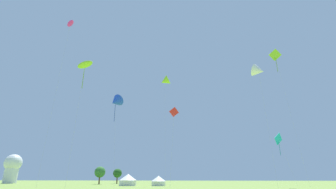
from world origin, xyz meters
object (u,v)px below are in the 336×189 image
Objects in this scene: kite_white_delta at (259,71)px; observatory_dome at (12,167)px; kite_cyan_diamond at (278,140)px; festival_tent_center at (128,179)px; kite_lime_delta at (165,81)px; kite_lime_diamond at (275,57)px; tree_distant_left at (117,173)px; kite_lime_parafoil at (85,65)px; tree_distant_right at (100,172)px; kite_blue_delta at (116,102)px; kite_magenta_parafoil at (70,24)px; kite_red_diamond at (174,114)px; festival_tent_left at (159,180)px.

kite_white_delta is 2.23× the size of observatory_dome.
kite_cyan_diamond is 2.47× the size of festival_tent_center.
kite_lime_delta reaches higher than kite_white_delta.
kite_lime_diamond is 6.00× the size of tree_distant_left.
kite_lime_parafoil is 3.37× the size of tree_distant_right.
kite_blue_delta is (1.44, 10.98, -2.65)m from kite_lime_parafoil.
kite_magenta_parafoil is 0.91× the size of kite_lime_diamond.
kite_lime_parafoil reaches higher than festival_tent_center.
kite_lime_diamond is 36.45m from kite_red_diamond.
festival_tent_center is 0.81× the size of tree_distant_right.
kite_lime_delta is at bearing -73.73° from festival_tent_left.
kite_red_diamond reaches higher than kite_cyan_diamond.
kite_lime_diamond is 100.58m from observatory_dome.
tree_distant_left is (-50.10, 36.92, -26.32)m from kite_lime_diamond.
tree_distant_left is (-48.01, 36.57, -6.26)m from kite_cyan_diamond.
kite_red_diamond is at bearing -64.86° from tree_distant_left.
kite_cyan_diamond is at bearing 20.64° from kite_blue_delta.
kite_lime_parafoil is (5.24, -2.70, -9.91)m from kite_magenta_parafoil.
kite_blue_delta is at bearing 51.12° from kite_magenta_parafoil.
kite_lime_parafoil is 55.03m from tree_distant_right.
observatory_dome is 1.90× the size of tree_distant_right.
kite_white_delta is at bearing -40.71° from festival_tent_left.
festival_tent_center is (-31.81, 20.23, -20.86)m from kite_white_delta.
kite_red_diamond is at bearing -143.03° from kite_white_delta.
kite_lime_diamond is at bearing -20.68° from festival_tent_left.
observatory_dome reaches higher than festival_tent_center.
kite_lime_parafoil is at bearing -147.77° from kite_lime_diamond.
kite_lime_diamond is at bearing -27.20° from tree_distant_right.
festival_tent_center is (-36.54, 11.10, -8.24)m from kite_cyan_diamond.
observatory_dome is at bearing 159.52° from kite_lime_diamond.
kite_red_diamond is (12.24, -8.80, -5.10)m from kite_blue_delta.
kite_white_delta reaches higher than tree_distant_right.
observatory_dome is (-89.42, 33.82, -3.89)m from kite_cyan_diamond.
festival_tent_left is at bearing -34.84° from tree_distant_right.
kite_cyan_diamond is 20.18m from kite_lime_diamond.
kite_red_diamond is at bearing -78.75° from kite_lime_delta.
kite_cyan_diamond is 29.82m from kite_red_diamond.
kite_white_delta is at bearing 6.73° from kite_blue_delta.
kite_magenta_parafoil is 16.45m from kite_blue_delta.
tree_distant_left is at bearing 98.17° from kite_magenta_parafoil.
observatory_dome is (-56.31, 46.30, -9.98)m from kite_blue_delta.
festival_tent_center is at bearing 163.10° from kite_cyan_diamond.
kite_blue_delta reaches higher than festival_tent_center.
tree_distant_right reaches higher than festival_tent_left.
kite_red_diamond is at bearing -77.17° from festival_tent_left.
kite_white_delta is at bearing -26.38° from kite_lime_delta.
kite_lime_delta is at bearing -45.20° from tree_distant_right.
kite_lime_parafoil is 15.87m from kite_red_diamond.
kite_lime_delta is 47.43m from tree_distant_left.
kite_white_delta is at bearing -127.88° from kite_lime_diamond.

